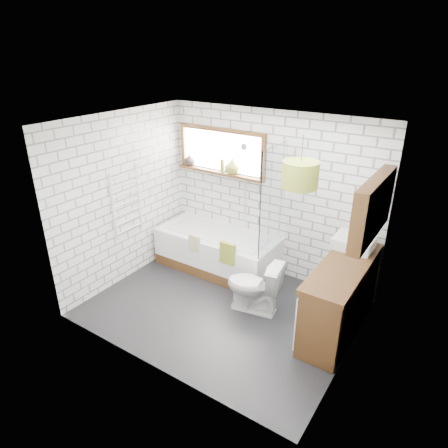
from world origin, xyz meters
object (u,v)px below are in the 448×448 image
Objects in this scene: bathtub at (217,251)px; basin at (354,242)px; vanity at (340,297)px; toilet at (254,286)px; pendant at (300,175)px.

basin is (2.05, 0.10, 0.68)m from bathtub.
vanity is at bearing -83.16° from basin.
toilet is (-1.02, -0.76, -0.62)m from basin.
toilet reaches higher than bathtub.
bathtub is 3.94× the size of basin.
bathtub is 2.63m from pendant.
basin reaches higher than toilet.
basin is 1.41m from toilet.
bathtub is 2.55× the size of toilet.
pendant is (1.68, -0.95, 1.79)m from bathtub.
pendant reaches higher than toilet.
pendant is at bearing 55.57° from toilet.
pendant is at bearing -29.36° from bathtub.
toilet is at bearing -32.20° from bathtub.
bathtub is 2.16m from basin.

